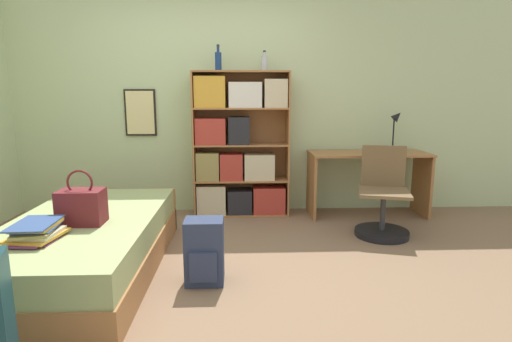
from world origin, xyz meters
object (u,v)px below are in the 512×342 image
book_stack_on_bed (37,231)px  desk_lamp (396,123)px  bottle_brown (264,63)px  desk (368,171)px  desk_chair (382,208)px  handbag (82,206)px  bookcase (237,149)px  backpack (204,252)px  bottle_green (218,61)px  bed (86,245)px

book_stack_on_bed → desk_lamp: bearing=32.4°
bottle_brown → desk: (1.17, -0.11, -1.18)m
desk_chair → handbag: bearing=-160.7°
bookcase → bottle_brown: size_ratio=7.38×
book_stack_on_bed → backpack: bearing=12.6°
book_stack_on_bed → backpack: 1.10m
bookcase → bottle_green: size_ratio=5.92×
handbag → backpack: handbag is taller
desk_chair → bed: bearing=-163.9°
bed → bottle_brown: bottle_brown is taller
bed → book_stack_on_bed: (-0.12, -0.47, 0.27)m
handbag → bottle_green: (0.92, 1.62, 1.16)m
bed → bottle_green: bearing=56.8°
book_stack_on_bed → backpack: book_stack_on_bed is taller
book_stack_on_bed → bookcase: bearing=57.1°
handbag → bed: bearing=107.6°
bottle_brown → backpack: size_ratio=0.46×
bottle_green → desk_lamp: size_ratio=0.58×
bottle_green → desk_chair: bottle_green is taller
bottle_green → desk_chair: (1.62, -0.73, -1.46)m
desk → backpack: bearing=-136.1°
bottle_green → bottle_brown: bottle_green is taller
bottle_brown → bottle_green: bearing=-174.7°
bottle_green → bottle_brown: size_ratio=1.25×
desk → desk_chair: 0.72m
desk_lamp → backpack: size_ratio=0.99×
bottle_brown → desk_chair: bearing=-34.9°
bed → handbag: (0.05, -0.14, 0.35)m
bottle_green → desk_lamp: (2.00, 0.01, -0.68)m
book_stack_on_bed → desk_chair: size_ratio=0.44×
backpack → book_stack_on_bed: bearing=-167.4°
bottle_green → backpack: bottle_green is taller
handbag → bottle_green: size_ratio=1.46×
desk_lamp → desk_chair: 1.14m
desk_chair → bookcase: bearing=151.8°
bed → desk_chair: bearing=16.1°
desk → desk_chair: size_ratio=1.53×
bookcase → desk: bookcase is taller
bottle_green → handbag: bearing=-119.6°
bed → bottle_brown: bearing=46.1°
bed → desk_chair: size_ratio=2.33×
bookcase → bottle_green: bearing=-170.8°
bookcase → desk_chair: size_ratio=1.87×
bottle_brown → desk_chair: (1.12, -0.78, -1.43)m
bed → handbag: size_ratio=5.04×
bottle_brown → backpack: bearing=-107.0°
desk → desk_chair: (-0.06, -0.67, -0.25)m
handbag → bookcase: (1.11, 1.65, 0.20)m
bed → backpack: 0.96m
handbag → desk_lamp: desk_lamp is taller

